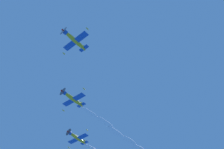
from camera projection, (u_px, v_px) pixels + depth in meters
airplane_lead at (74, 40)px, 66.89m from camera, size 7.53×7.10×2.99m
airplane_left_wingman at (72, 99)px, 73.77m from camera, size 7.55×7.14×2.82m
airplane_right_wingman at (77, 138)px, 85.00m from camera, size 7.63×7.11×2.64m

